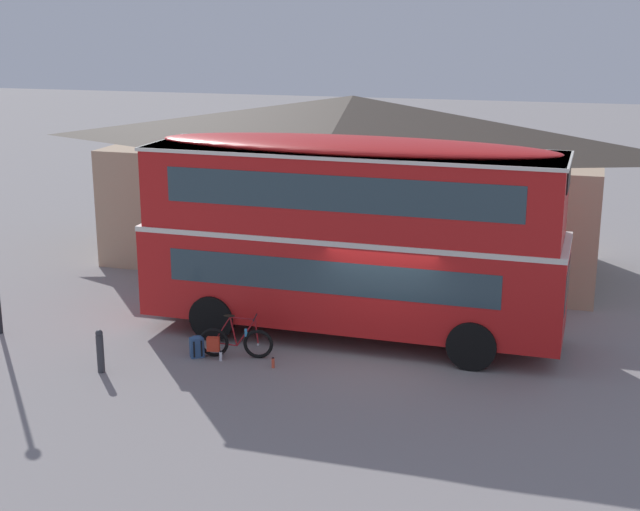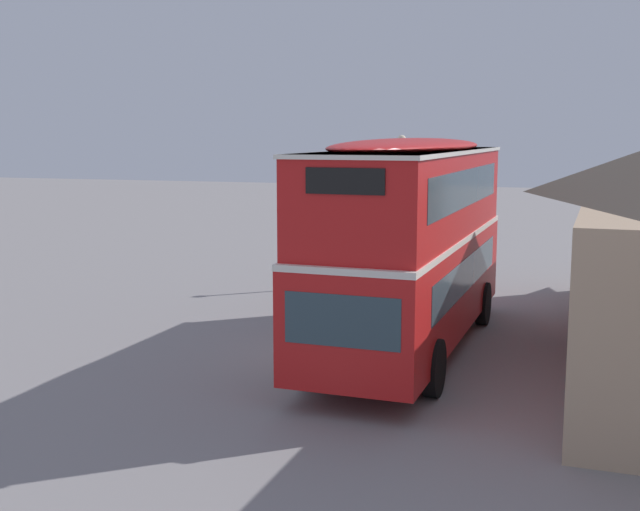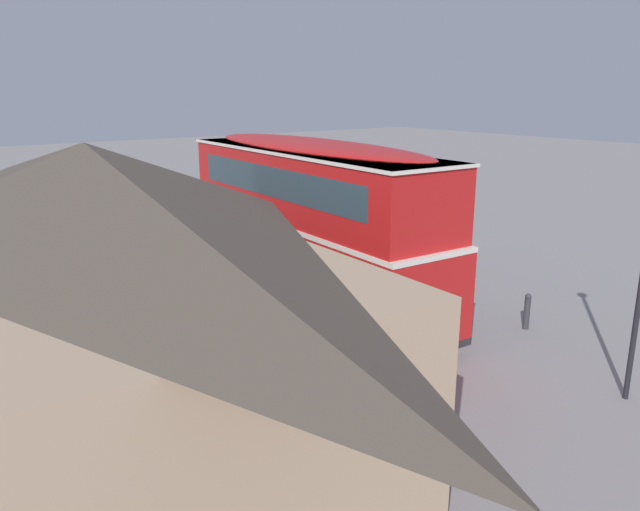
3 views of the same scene
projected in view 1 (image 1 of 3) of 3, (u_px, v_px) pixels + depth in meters
The scene contains 8 objects.
ground_plane at pixel (381, 357), 20.53m from camera, with size 120.00×120.00×0.00m, color gray.
double_decker_bus at pixel (351, 230), 21.14m from camera, with size 9.98×2.92×4.79m.
touring_bicycle at pixel (233, 342), 20.42m from camera, with size 1.68×0.63×1.02m.
backpack_on_ground at pixel (197, 346), 20.49m from camera, with size 0.37×0.35×0.51m.
water_bottle_red_squeeze at pixel (273, 363), 19.91m from camera, with size 0.07×0.07×0.24m.
water_bottle_clear_plastic at pixel (221, 356), 20.32m from camera, with size 0.07×0.07×0.23m.
pub_building at pixel (352, 179), 27.47m from camera, with size 15.10×6.29×5.13m.
kerb_bollard at pixel (100, 350), 19.58m from camera, with size 0.16×0.16×0.97m.
Camera 1 is at (3.70, -18.88, 7.64)m, focal length 51.01 mm.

